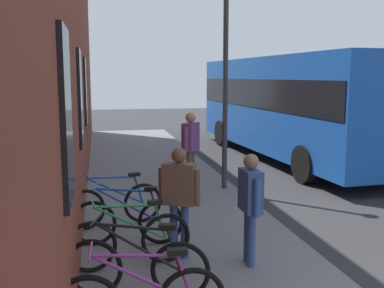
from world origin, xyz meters
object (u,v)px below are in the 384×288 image
object	(u,v)px
bicycle_under_window	(128,221)
bicycle_leaning_wall	(130,240)
city_bus	(288,102)
pedestrian_crossing_street	(191,142)
bicycle_mid_rack	(137,267)
bicycle_by_door	(115,205)
pedestrian_by_facade	(179,191)
pedestrian_near_bus	(250,198)
street_lamp	(225,67)

from	to	relation	value
bicycle_under_window	bicycle_leaning_wall	bearing A→B (deg)	178.06
city_bus	pedestrian_crossing_street	distance (m)	5.48
bicycle_mid_rack	city_bus	world-z (taller)	city_bus
bicycle_by_door	pedestrian_by_facade	size ratio (longest dim) A/B	1.07
bicycle_mid_rack	city_bus	distance (m)	10.75
bicycle_leaning_wall	bicycle_under_window	world-z (taller)	same
city_bus	bicycle_by_door	bearing A→B (deg)	136.25
bicycle_mid_rack	pedestrian_crossing_street	xyz separation A→B (m)	(5.33, -1.74, 0.70)
bicycle_leaning_wall	pedestrian_crossing_street	distance (m)	4.82
bicycle_mid_rack	pedestrian_near_bus	size ratio (longest dim) A/B	1.08
bicycle_leaning_wall	city_bus	bearing A→B (deg)	-35.87
bicycle_leaning_wall	pedestrian_crossing_street	xyz separation A→B (m)	(4.42, -1.76, 0.70)
city_bus	pedestrian_near_bus	size ratio (longest dim) A/B	6.70
bicycle_under_window	pedestrian_near_bus	world-z (taller)	pedestrian_near_bus
bicycle_leaning_wall	pedestrian_near_bus	world-z (taller)	pedestrian_near_bus
bicycle_leaning_wall	city_bus	xyz separation A→B (m)	(8.04, -5.82, 1.41)
pedestrian_near_bus	street_lamp	size ratio (longest dim) A/B	0.33
bicycle_leaning_wall	pedestrian_by_facade	world-z (taller)	pedestrian_by_facade
bicycle_leaning_wall	bicycle_by_door	world-z (taller)	same
city_bus	pedestrian_crossing_street	world-z (taller)	city_bus
city_bus	pedestrian_by_facade	world-z (taller)	city_bus
bicycle_mid_rack	bicycle_under_window	size ratio (longest dim) A/B	0.98
bicycle_by_door	pedestrian_crossing_street	xyz separation A→B (m)	(2.60, -1.90, 0.70)
bicycle_mid_rack	bicycle_by_door	world-z (taller)	same
bicycle_under_window	bicycle_by_door	size ratio (longest dim) A/B	1.01
bicycle_leaning_wall	bicycle_by_door	bearing A→B (deg)	4.11
pedestrian_crossing_street	city_bus	bearing A→B (deg)	-48.24
bicycle_under_window	city_bus	xyz separation A→B (m)	(7.17, -5.79, 1.41)
bicycle_by_door	pedestrian_crossing_street	distance (m)	3.29
pedestrian_crossing_street	street_lamp	bearing A→B (deg)	-113.93
bicycle_mid_rack	pedestrian_by_facade	world-z (taller)	pedestrian_by_facade
bicycle_leaning_wall	pedestrian_by_facade	bearing A→B (deg)	-72.97
pedestrian_by_facade	bicycle_under_window	bearing A→B (deg)	47.54
city_bus	bicycle_leaning_wall	bearing A→B (deg)	144.13
bicycle_mid_rack	pedestrian_near_bus	world-z (taller)	pedestrian_near_bus
pedestrian_by_facade	street_lamp	xyz separation A→B (m)	(3.87, -1.78, 1.86)
bicycle_mid_rack	pedestrian_near_bus	xyz separation A→B (m)	(0.67, -1.64, 0.58)
pedestrian_near_bus	pedestrian_by_facade	bearing A→B (deg)	63.53
pedestrian_by_facade	pedestrian_crossing_street	world-z (taller)	pedestrian_crossing_street
city_bus	bicycle_mid_rack	bearing A→B (deg)	147.10
pedestrian_by_facade	pedestrian_near_bus	world-z (taller)	pedestrian_by_facade
bicycle_by_door	street_lamp	world-z (taller)	street_lamp
pedestrian_by_facade	street_lamp	size ratio (longest dim) A/B	0.34
bicycle_by_door	pedestrian_by_facade	distance (m)	1.92
bicycle_mid_rack	bicycle_under_window	world-z (taller)	same
city_bus	pedestrian_crossing_street	bearing A→B (deg)	131.76
city_bus	pedestrian_by_facade	xyz separation A→B (m)	(-7.82, 5.08, -0.81)
bicycle_mid_rack	city_bus	bearing A→B (deg)	-32.90
bicycle_by_door	street_lamp	size ratio (longest dim) A/B	0.37
pedestrian_near_bus	bicycle_by_door	bearing A→B (deg)	40.97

